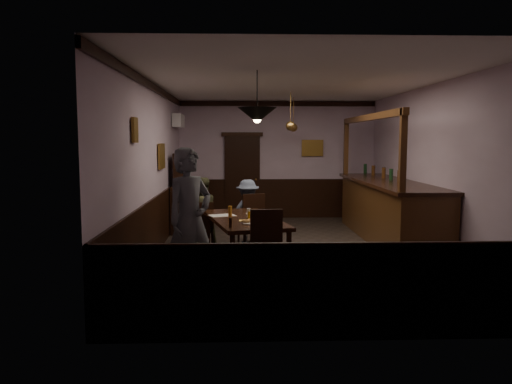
{
  "coord_description": "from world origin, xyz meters",
  "views": [
    {
      "loc": [
        -0.98,
        -8.8,
        2.01
      ],
      "look_at": [
        -0.7,
        -0.59,
        1.15
      ],
      "focal_mm": 35.0,
      "sensor_mm": 36.0,
      "label": 1
    }
  ],
  "objects_px": {
    "chair_far_left": "(204,223)",
    "chair_near": "(268,245)",
    "soda_can": "(250,215)",
    "sideboard": "(184,200)",
    "pendant_iron": "(257,115)",
    "person_standing": "(190,220)",
    "person_seated_left": "(202,212)",
    "chair_far_right": "(252,217)",
    "pendant_brass_far": "(293,128)",
    "person_seated_right": "(248,211)",
    "pendant_brass_mid": "(290,126)",
    "dining_table": "(244,222)",
    "coffee_cup": "(270,219)",
    "bar_counter": "(388,209)",
    "chair_side": "(188,234)"
  },
  "relations": [
    {
      "from": "bar_counter",
      "to": "chair_far_left",
      "type": "bearing_deg",
      "value": -170.36
    },
    {
      "from": "dining_table",
      "to": "sideboard",
      "type": "distance_m",
      "value": 3.3
    },
    {
      "from": "person_seated_left",
      "to": "chair_near",
      "type": "bearing_deg",
      "value": 82.75
    },
    {
      "from": "soda_can",
      "to": "sideboard",
      "type": "height_order",
      "value": "sideboard"
    },
    {
      "from": "person_seated_left",
      "to": "sideboard",
      "type": "distance_m",
      "value": 1.71
    },
    {
      "from": "chair_near",
      "to": "person_standing",
      "type": "relative_size",
      "value": 0.55
    },
    {
      "from": "person_standing",
      "to": "bar_counter",
      "type": "bearing_deg",
      "value": -2.13
    },
    {
      "from": "chair_far_left",
      "to": "chair_near",
      "type": "xyz_separation_m",
      "value": [
        1.05,
        -2.42,
        0.09
      ]
    },
    {
      "from": "chair_near",
      "to": "dining_table",
      "type": "bearing_deg",
      "value": 98.08
    },
    {
      "from": "person_seated_left",
      "to": "coffee_cup",
      "type": "xyz_separation_m",
      "value": [
        1.19,
        -1.85,
        0.15
      ]
    },
    {
      "from": "coffee_cup",
      "to": "pendant_brass_far",
      "type": "distance_m",
      "value": 4.56
    },
    {
      "from": "chair_far_left",
      "to": "person_standing",
      "type": "height_order",
      "value": "person_standing"
    },
    {
      "from": "coffee_cup",
      "to": "pendant_brass_mid",
      "type": "height_order",
      "value": "pendant_brass_mid"
    },
    {
      "from": "sideboard",
      "to": "pendant_brass_far",
      "type": "xyz_separation_m",
      "value": [
        2.51,
        0.76,
        1.61
      ]
    },
    {
      "from": "dining_table",
      "to": "coffee_cup",
      "type": "relative_size",
      "value": 29.63
    },
    {
      "from": "person_standing",
      "to": "person_seated_left",
      "type": "relative_size",
      "value": 1.47
    },
    {
      "from": "pendant_iron",
      "to": "person_standing",
      "type": "bearing_deg",
      "value": -143.58
    },
    {
      "from": "soda_can",
      "to": "sideboard",
      "type": "distance_m",
      "value": 3.45
    },
    {
      "from": "person_standing",
      "to": "bar_counter",
      "type": "relative_size",
      "value": 0.43
    },
    {
      "from": "chair_side",
      "to": "bar_counter",
      "type": "height_order",
      "value": "bar_counter"
    },
    {
      "from": "person_seated_left",
      "to": "person_seated_right",
      "type": "relative_size",
      "value": 1.05
    },
    {
      "from": "chair_far_left",
      "to": "person_seated_right",
      "type": "bearing_deg",
      "value": -153.73
    },
    {
      "from": "person_seated_left",
      "to": "coffee_cup",
      "type": "relative_size",
      "value": 16.32
    },
    {
      "from": "dining_table",
      "to": "chair_near",
      "type": "distance_m",
      "value": 1.32
    },
    {
      "from": "sideboard",
      "to": "bar_counter",
      "type": "xyz_separation_m",
      "value": [
        4.2,
        -1.28,
        -0.06
      ]
    },
    {
      "from": "person_seated_right",
      "to": "pendant_brass_mid",
      "type": "height_order",
      "value": "pendant_brass_mid"
    },
    {
      "from": "bar_counter",
      "to": "pendant_brass_mid",
      "type": "xyz_separation_m",
      "value": [
        -1.89,
        0.74,
        1.66
      ]
    },
    {
      "from": "person_standing",
      "to": "chair_far_left",
      "type": "bearing_deg",
      "value": 46.47
    },
    {
      "from": "coffee_cup",
      "to": "sideboard",
      "type": "bearing_deg",
      "value": 102.97
    },
    {
      "from": "chair_far_right",
      "to": "pendant_brass_far",
      "type": "relative_size",
      "value": 1.24
    },
    {
      "from": "coffee_cup",
      "to": "dining_table",
      "type": "bearing_deg",
      "value": 118.71
    },
    {
      "from": "person_seated_right",
      "to": "pendant_brass_far",
      "type": "height_order",
      "value": "pendant_brass_far"
    },
    {
      "from": "chair_far_left",
      "to": "chair_near",
      "type": "height_order",
      "value": "chair_near"
    },
    {
      "from": "chair_far_right",
      "to": "pendant_brass_mid",
      "type": "xyz_separation_m",
      "value": [
        0.84,
        1.16,
        1.75
      ]
    },
    {
      "from": "chair_far_left",
      "to": "pendant_iron",
      "type": "distance_m",
      "value": 2.84
    },
    {
      "from": "pendant_iron",
      "to": "chair_near",
      "type": "bearing_deg",
      "value": -75.51
    },
    {
      "from": "person_seated_left",
      "to": "pendant_iron",
      "type": "relative_size",
      "value": 1.75
    },
    {
      "from": "person_standing",
      "to": "person_seated_left",
      "type": "bearing_deg",
      "value": 47.47
    },
    {
      "from": "person_standing",
      "to": "pendant_brass_far",
      "type": "height_order",
      "value": "pendant_brass_far"
    },
    {
      "from": "coffee_cup",
      "to": "pendant_iron",
      "type": "distance_m",
      "value": 1.61
    },
    {
      "from": "chair_far_left",
      "to": "sideboard",
      "type": "distance_m",
      "value": 1.99
    },
    {
      "from": "chair_far_left",
      "to": "person_standing",
      "type": "relative_size",
      "value": 0.46
    },
    {
      "from": "chair_far_right",
      "to": "soda_can",
      "type": "relative_size",
      "value": 8.39
    },
    {
      "from": "dining_table",
      "to": "coffee_cup",
      "type": "xyz_separation_m",
      "value": [
        0.4,
        -0.44,
        0.11
      ]
    },
    {
      "from": "chair_far_left",
      "to": "soda_can",
      "type": "relative_size",
      "value": 7.32
    },
    {
      "from": "chair_side",
      "to": "coffee_cup",
      "type": "relative_size",
      "value": 12.76
    },
    {
      "from": "person_seated_right",
      "to": "coffee_cup",
      "type": "relative_size",
      "value": 15.56
    },
    {
      "from": "chair_near",
      "to": "soda_can",
      "type": "relative_size",
      "value": 8.75
    },
    {
      "from": "soda_can",
      "to": "pendant_brass_far",
      "type": "distance_m",
      "value": 4.32
    },
    {
      "from": "person_standing",
      "to": "pendant_brass_far",
      "type": "distance_m",
      "value": 5.75
    }
  ]
}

